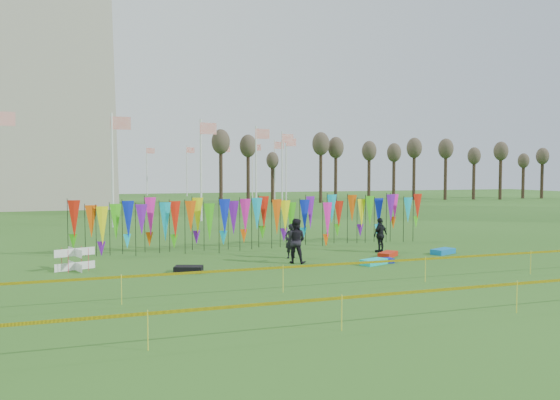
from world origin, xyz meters
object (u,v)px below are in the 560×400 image
object	(u,v)px
kite_bag_blue	(382,261)
kite_bag_teal	(443,251)
person_mid	(295,241)
person_right	(380,235)
box_kite	(75,259)
kite_bag_red	(388,254)
kite_bag_turquoise	(374,262)
person_left	(291,241)
kite_bag_black	(189,269)

from	to	relation	value
kite_bag_blue	kite_bag_teal	world-z (taller)	kite_bag_teal
person_mid	person_right	bearing A→B (deg)	-127.91
box_kite	kite_bag_red	distance (m)	13.53
kite_bag_red	kite_bag_teal	size ratio (longest dim) A/B	0.95
kite_bag_turquoise	kite_bag_teal	size ratio (longest dim) A/B	0.91
person_left	kite_bag_teal	xyz separation A→B (m)	(7.30, -1.11, -0.66)
person_mid	kite_bag_red	distance (m)	4.71
box_kite	kite_bag_black	xyz separation A→B (m)	(4.19, -1.83, -0.32)
kite_bag_blue	kite_bag_black	world-z (taller)	kite_bag_black
person_mid	kite_bag_teal	bearing A→B (deg)	-144.71
person_right	kite_bag_red	xyz separation A→B (m)	(-0.38, -1.40, -0.73)
box_kite	person_mid	size ratio (longest dim) A/B	0.47
person_right	kite_bag_turquoise	xyz separation A→B (m)	(-2.00, -3.06, -0.72)
person_left	kite_bag_red	bearing A→B (deg)	157.31
box_kite	person_left	xyz separation A→B (m)	(9.13, 0.18, 0.34)
kite_bag_black	person_mid	bearing A→B (deg)	8.56
person_mid	kite_bag_red	xyz separation A→B (m)	(4.63, 0.25, -0.85)
box_kite	kite_bag_black	distance (m)	4.59
box_kite	kite_bag_teal	size ratio (longest dim) A/B	0.70
person_mid	person_right	distance (m)	5.27
person_left	kite_bag_black	bearing A→B (deg)	12.97
box_kite	kite_bag_black	bearing A→B (deg)	-23.65
person_right	box_kite	bearing A→B (deg)	-23.00
person_right	kite_bag_blue	size ratio (longest dim) A/B	1.80
person_right	kite_bag_blue	distance (m)	3.23
person_mid	person_right	world-z (taller)	person_mid
kite_bag_turquoise	person_mid	bearing A→B (deg)	154.80
person_mid	kite_bag_turquoise	xyz separation A→B (m)	(3.00, -1.41, -0.84)
box_kite	person_right	size ratio (longest dim) A/B	0.53
person_left	person_mid	xyz separation A→B (m)	(-0.26, -1.31, 0.17)
kite_bag_red	kite_bag_teal	distance (m)	2.94
person_left	person_mid	distance (m)	1.34
person_mid	kite_bag_red	world-z (taller)	person_mid
kite_bag_turquoise	kite_bag_black	size ratio (longest dim) A/B	1.08
kite_bag_blue	box_kite	bearing A→B (deg)	169.64
person_left	kite_bag_teal	size ratio (longest dim) A/B	1.23
box_kite	person_mid	xyz separation A→B (m)	(8.87, -1.13, 0.51)
kite_bag_turquoise	kite_bag_black	distance (m)	7.72
kite_bag_turquoise	kite_bag_red	world-z (taller)	kite_bag_turquoise
box_kite	person_right	world-z (taller)	person_right
box_kite	kite_bag_blue	bearing A→B (deg)	-10.36
box_kite	kite_bag_teal	bearing A→B (deg)	-3.26
kite_bag_turquoise	kite_bag_blue	world-z (taller)	kite_bag_turquoise
person_left	kite_bag_red	distance (m)	4.54
box_kite	kite_bag_black	world-z (taller)	box_kite
person_right	person_left	bearing A→B (deg)	-20.98
person_right	kite_bag_turquoise	distance (m)	3.73
person_mid	person_right	size ratio (longest dim) A/B	1.14
kite_bag_teal	person_right	bearing A→B (deg)	150.32
person_left	kite_bag_black	distance (m)	5.38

